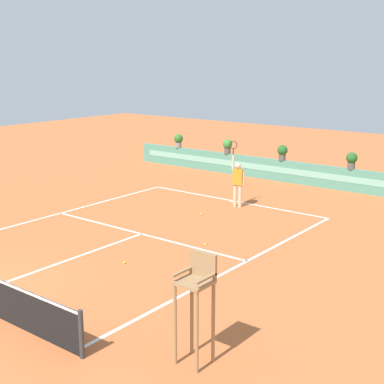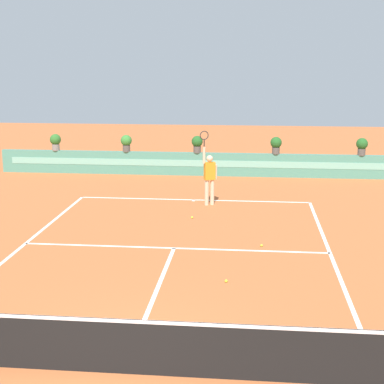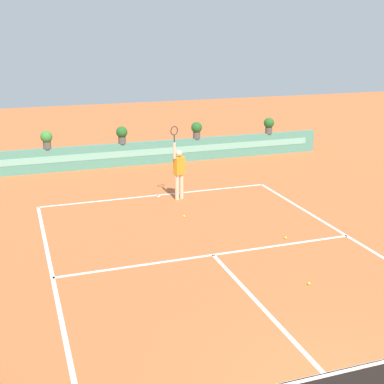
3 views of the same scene
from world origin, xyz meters
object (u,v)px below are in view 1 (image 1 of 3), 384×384
object	(u,v)px
tennis_player	(238,181)
potted_plant_far_left	(178,140)
umpire_chair	(196,296)
potted_plant_right	(352,159)
potted_plant_left	(228,145)
tennis_ball_by_sideline	(124,263)
potted_plant_centre	(282,152)
tennis_ball_mid_court	(201,214)
tennis_ball_near_baseline	(205,244)

from	to	relation	value
tennis_player	potted_plant_far_left	bearing A→B (deg)	144.20
umpire_chair	potted_plant_right	size ratio (longest dim) A/B	2.96
potted_plant_far_left	potted_plant_left	bearing A→B (deg)	0.00
tennis_player	tennis_ball_by_sideline	world-z (taller)	tennis_player
tennis_player	potted_plant_left	world-z (taller)	tennis_player
tennis_player	potted_plant_left	distance (m)	6.53
potted_plant_centre	potted_plant_left	size ratio (longest dim) A/B	1.00
tennis_ball_by_sideline	potted_plant_left	bearing A→B (deg)	111.67
potted_plant_centre	potted_plant_left	world-z (taller)	same
tennis_ball_by_sideline	potted_plant_far_left	xyz separation A→B (m)	(-8.05, 12.29, 1.38)
tennis_ball_mid_court	tennis_ball_by_sideline	xyz separation A→B (m)	(1.31, -5.31, 0.00)
tennis_player	tennis_ball_mid_court	size ratio (longest dim) A/B	38.01
tennis_ball_by_sideline	tennis_ball_near_baseline	bearing A→B (deg)	72.52
potted_plant_centre	tennis_ball_mid_court	bearing A→B (deg)	-86.06
tennis_ball_mid_court	potted_plant_centre	bearing A→B (deg)	93.94
tennis_ball_mid_court	potted_plant_centre	world-z (taller)	potted_plant_centre
tennis_ball_near_baseline	potted_plant_right	size ratio (longest dim) A/B	0.09
tennis_player	tennis_ball_mid_court	distance (m)	2.12
tennis_ball_mid_court	potted_plant_left	bearing A→B (deg)	117.12
umpire_chair	potted_plant_left	world-z (taller)	umpire_chair
potted_plant_right	tennis_ball_mid_court	bearing A→B (deg)	-112.41
tennis_ball_by_sideline	potted_plant_far_left	size ratio (longest dim) A/B	0.09
tennis_ball_mid_court	potted_plant_left	size ratio (longest dim) A/B	0.09
tennis_ball_mid_court	umpire_chair	bearing A→B (deg)	-53.52
tennis_ball_near_baseline	potted_plant_left	distance (m)	11.28
tennis_player	tennis_ball_near_baseline	distance (m)	4.89
potted_plant_centre	tennis_player	bearing A→B (deg)	-80.14
tennis_ball_mid_court	tennis_ball_by_sideline	size ratio (longest dim) A/B	1.00
umpire_chair	tennis_ball_mid_court	bearing A→B (deg)	126.48
tennis_ball_by_sideline	potted_plant_far_left	distance (m)	14.76
potted_plant_right	potted_plant_left	size ratio (longest dim) A/B	1.00
umpire_chair	tennis_player	world-z (taller)	tennis_player
tennis_ball_mid_court	tennis_ball_by_sideline	bearing A→B (deg)	-76.14
tennis_ball_by_sideline	potted_plant_left	size ratio (longest dim) A/B	0.09
tennis_player	potted_plant_centre	distance (m)	5.25
tennis_player	tennis_ball_by_sideline	distance (m)	7.26
tennis_ball_mid_court	potted_plant_far_left	size ratio (longest dim) A/B	0.09
tennis_player	potted_plant_centre	xyz separation A→B (m)	(-0.90, 5.16, 0.36)
umpire_chair	potted_plant_right	xyz separation A→B (m)	(-3.14, 15.13, 0.07)
tennis_ball_near_baseline	potted_plant_far_left	bearing A→B (deg)	132.75
umpire_chair	tennis_player	xyz separation A→B (m)	(-5.61, 9.97, -0.29)
tennis_ball_near_baseline	tennis_ball_by_sideline	xyz separation A→B (m)	(-0.84, -2.67, 0.00)
umpire_chair	tennis_ball_by_sideline	size ratio (longest dim) A/B	31.47
tennis_ball_near_baseline	potted_plant_centre	bearing A→B (deg)	105.31
tennis_player	umpire_chair	bearing A→B (deg)	-60.64
potted_plant_centre	potted_plant_left	bearing A→B (deg)	180.00
tennis_ball_mid_court	potted_plant_right	bearing A→B (deg)	67.59
tennis_player	potted_plant_right	world-z (taller)	tennis_player
umpire_chair	potted_plant_centre	distance (m)	16.47
tennis_ball_by_sideline	potted_plant_right	world-z (taller)	potted_plant_right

